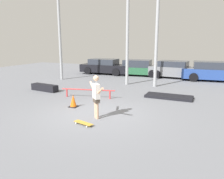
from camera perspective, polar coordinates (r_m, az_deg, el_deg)
The scene contains 13 objects.
ground_plane at distance 8.85m, azimuth -4.11°, elevation -6.40°, with size 36.00×36.00×0.00m, color slate.
skateboarder at distance 8.12m, azimuth -4.13°, elevation -1.33°, with size 1.06×1.03×1.64m.
skateboard at distance 7.78m, azimuth -7.48°, elevation -8.65°, with size 0.81×0.40×0.08m.
grind_box at distance 13.56m, azimuth -17.19°, elevation 0.48°, with size 1.81×0.45×0.39m, color black.
manual_pad at distance 11.70m, azimuth 14.62°, elevation -1.81°, with size 2.37×0.95×0.13m, color black.
grind_rail at distance 11.36m, azimuth -6.30°, elevation -0.36°, with size 2.79×0.64×0.45m.
canopy_support_left at distance 15.90m, azimuth -5.46°, elevation 16.33°, with size 5.55×0.20×6.64m.
canopy_support_right at distance 14.04m, azimuth 22.94°, elevation 16.03°, with size 5.55×0.20×6.64m.
parked_car_black at distance 20.05m, azimuth -1.82°, elevation 6.00°, with size 4.45×1.95×1.36m.
parked_car_green at distance 19.20m, azimuth 6.94°, elevation 5.60°, with size 4.25×2.13×1.35m.
parked_car_grey at distance 18.46m, azimuth 16.06°, elevation 5.01°, with size 4.14×2.14×1.37m.
parked_car_blue at distance 18.01m, azimuth 24.90°, elevation 4.26°, with size 4.70×2.17×1.43m.
traffic_cone at distance 9.85m, azimuth -10.09°, elevation -2.94°, with size 0.36×0.36×0.57m.
Camera 1 is at (3.83, -7.46, 2.81)m, focal length 35.00 mm.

